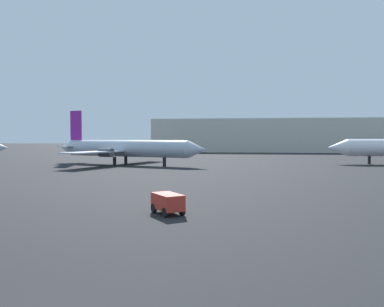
% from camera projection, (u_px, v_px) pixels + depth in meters
% --- Properties ---
extents(airplane_distant, '(30.84, 25.81, 10.02)m').
position_uv_depth(airplane_distant, '(124.00, 148.00, 69.55)').
color(airplane_distant, '#B2BCCC').
rests_on(airplane_distant, ground_plane).
extents(baggage_cart, '(2.49, 2.70, 1.30)m').
position_uv_depth(baggage_cart, '(168.00, 202.00, 24.70)').
color(baggage_cart, red).
rests_on(baggage_cart, ground_plane).
extents(terminal_building, '(89.76, 19.89, 11.14)m').
position_uv_depth(terminal_building, '(285.00, 136.00, 133.76)').
color(terminal_building, beige).
rests_on(terminal_building, ground_plane).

